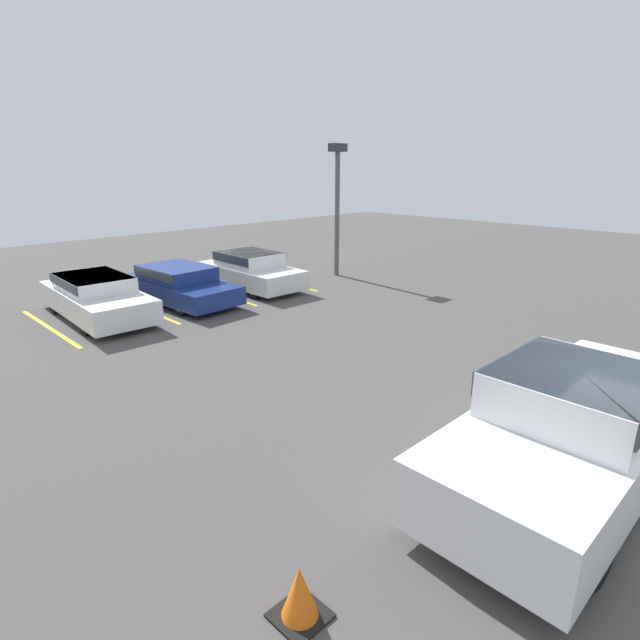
{
  "coord_description": "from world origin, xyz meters",
  "views": [
    {
      "loc": [
        -7.2,
        -0.99,
        4.25
      ],
      "look_at": [
        0.18,
        6.39,
        1.0
      ],
      "focal_mm": 28.0,
      "sensor_mm": 36.0,
      "label": 1
    }
  ],
  "objects_px": {
    "parked_sedan_a": "(96,295)",
    "traffic_cone": "(300,595)",
    "parked_sedan_b": "(178,283)",
    "light_post": "(337,195)",
    "wheel_stop_curb": "(206,274)",
    "parked_sedan_c": "(251,269)",
    "pickup_truck": "(578,423)"
  },
  "relations": [
    {
      "from": "pickup_truck",
      "to": "parked_sedan_b",
      "type": "xyz_separation_m",
      "value": [
        1.01,
        12.44,
        -0.23
      ]
    },
    {
      "from": "parked_sedan_a",
      "to": "parked_sedan_c",
      "type": "height_order",
      "value": "parked_sedan_c"
    },
    {
      "from": "parked_sedan_a",
      "to": "wheel_stop_curb",
      "type": "bearing_deg",
      "value": 119.13
    },
    {
      "from": "parked_sedan_b",
      "to": "parked_sedan_c",
      "type": "bearing_deg",
      "value": 85.3
    },
    {
      "from": "parked_sedan_a",
      "to": "light_post",
      "type": "relative_size",
      "value": 0.95
    },
    {
      "from": "parked_sedan_a",
      "to": "traffic_cone",
      "type": "bearing_deg",
      "value": -10.54
    },
    {
      "from": "parked_sedan_c",
      "to": "traffic_cone",
      "type": "distance_m",
      "value": 13.92
    },
    {
      "from": "pickup_truck",
      "to": "wheel_stop_curb",
      "type": "height_order",
      "value": "pickup_truck"
    },
    {
      "from": "parked_sedan_c",
      "to": "parked_sedan_b",
      "type": "bearing_deg",
      "value": -90.34
    },
    {
      "from": "parked_sedan_b",
      "to": "traffic_cone",
      "type": "bearing_deg",
      "value": -27.68
    },
    {
      "from": "traffic_cone",
      "to": "parked_sedan_b",
      "type": "bearing_deg",
      "value": 65.22
    },
    {
      "from": "light_post",
      "to": "parked_sedan_c",
      "type": "bearing_deg",
      "value": 170.22
    },
    {
      "from": "pickup_truck",
      "to": "parked_sedan_c",
      "type": "distance_m",
      "value": 12.93
    },
    {
      "from": "parked_sedan_c",
      "to": "traffic_cone",
      "type": "xyz_separation_m",
      "value": [
        -8.1,
        -11.32,
        -0.42
      ]
    },
    {
      "from": "light_post",
      "to": "parked_sedan_b",
      "type": "bearing_deg",
      "value": 173.6
    },
    {
      "from": "parked_sedan_a",
      "to": "parked_sedan_b",
      "type": "relative_size",
      "value": 1.05
    },
    {
      "from": "pickup_truck",
      "to": "traffic_cone",
      "type": "distance_m",
      "value": 4.42
    },
    {
      "from": "parked_sedan_a",
      "to": "traffic_cone",
      "type": "xyz_separation_m",
      "value": [
        -2.71,
        -11.55,
        -0.39
      ]
    },
    {
      "from": "parked_sedan_b",
      "to": "parked_sedan_c",
      "type": "distance_m",
      "value": 2.83
    },
    {
      "from": "parked_sedan_b",
      "to": "light_post",
      "type": "xyz_separation_m",
      "value": [
        6.63,
        -0.74,
        2.53
      ]
    },
    {
      "from": "parked_sedan_b",
      "to": "parked_sedan_c",
      "type": "xyz_separation_m",
      "value": [
        2.83,
        -0.09,
        0.06
      ]
    },
    {
      "from": "wheel_stop_curb",
      "to": "traffic_cone",
      "type": "bearing_deg",
      "value": -119.54
    },
    {
      "from": "light_post",
      "to": "wheel_stop_curb",
      "type": "xyz_separation_m",
      "value": [
        -3.84,
        3.55,
        -3.09
      ]
    },
    {
      "from": "parked_sedan_a",
      "to": "parked_sedan_c",
      "type": "distance_m",
      "value": 5.39
    },
    {
      "from": "pickup_truck",
      "to": "traffic_cone",
      "type": "relative_size",
      "value": 9.71
    },
    {
      "from": "parked_sedan_a",
      "to": "wheel_stop_curb",
      "type": "distance_m",
      "value": 6.0
    },
    {
      "from": "pickup_truck",
      "to": "light_post",
      "type": "height_order",
      "value": "light_post"
    },
    {
      "from": "parked_sedan_c",
      "to": "wheel_stop_curb",
      "type": "relative_size",
      "value": 2.3
    },
    {
      "from": "pickup_truck",
      "to": "traffic_cone",
      "type": "height_order",
      "value": "pickup_truck"
    },
    {
      "from": "traffic_cone",
      "to": "wheel_stop_curb",
      "type": "distance_m",
      "value": 16.34
    },
    {
      "from": "light_post",
      "to": "traffic_cone",
      "type": "xyz_separation_m",
      "value": [
        -11.89,
        -10.67,
        -2.89
      ]
    },
    {
      "from": "light_post",
      "to": "wheel_stop_curb",
      "type": "bearing_deg",
      "value": 137.25
    }
  ]
}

